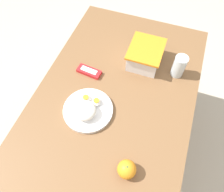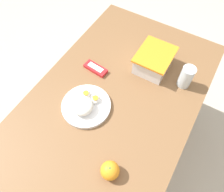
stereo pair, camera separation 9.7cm
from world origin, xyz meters
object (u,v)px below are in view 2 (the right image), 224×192
at_px(food_container, 154,62).
at_px(orange_fruit, 110,170).
at_px(candy_bar, 96,68).
at_px(drinking_glass, 186,77).
at_px(rice_plate, 85,105).

distance_m(food_container, orange_fruit, 0.55).
bearing_deg(orange_fruit, food_container, -171.99).
xyz_separation_m(food_container, candy_bar, (0.16, -0.24, -0.03)).
bearing_deg(drinking_glass, rice_plate, -43.82).
relative_size(candy_bar, drinking_glass, 1.08).
height_order(candy_bar, drinking_glass, drinking_glass).
bearing_deg(candy_bar, rice_plate, 20.88).
bearing_deg(orange_fruit, rice_plate, -128.30).
bearing_deg(food_container, candy_bar, -56.37).
distance_m(orange_fruit, drinking_glass, 0.53).
bearing_deg(food_container, rice_plate, -23.68).
xyz_separation_m(orange_fruit, candy_bar, (-0.39, -0.31, -0.03)).
xyz_separation_m(orange_fruit, rice_plate, (-0.19, -0.24, -0.01)).
bearing_deg(candy_bar, orange_fruit, 38.77).
height_order(food_container, orange_fruit, food_container).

